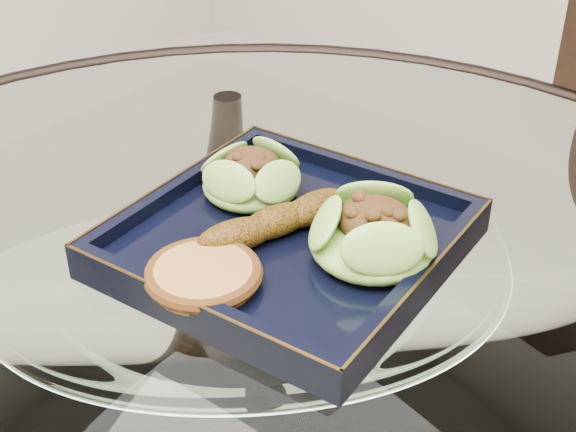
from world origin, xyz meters
The scene contains 6 objects.
dining_table centered at (0.00, 0.00, 0.60)m, with size 1.13×1.13×0.77m.
navy_plate centered at (0.00, 0.06, 0.77)m, with size 0.27×0.27×0.02m, color black.
lettuce_wrap_left centered at (-0.07, 0.09, 0.80)m, with size 0.09×0.09×0.03m, color #57902A.
lettuce_wrap_right centered at (0.07, 0.08, 0.80)m, with size 0.11×0.11×0.04m, color #63A630.
roasted_plantain centered at (-0.01, 0.05, 0.80)m, with size 0.15×0.03×0.03m, color #69410B.
crumb_patty centered at (-0.01, -0.04, 0.79)m, with size 0.08×0.08×0.02m, color #B3773B.
Camera 1 is at (0.37, -0.40, 1.18)m, focal length 50.00 mm.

